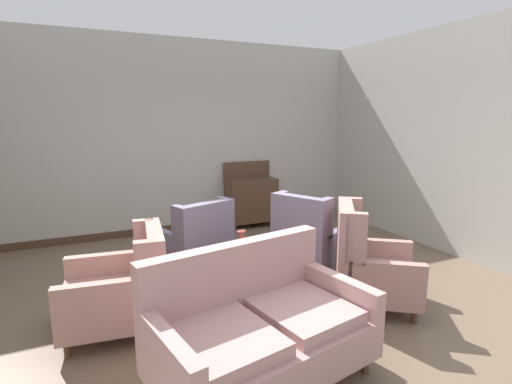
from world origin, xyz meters
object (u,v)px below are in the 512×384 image
Objects in this scene: sideboard at (251,199)px; armchair_far_left at (310,242)px; side_table at (292,227)px; armchair_near_sideboard at (368,264)px; coffee_table at (246,268)px; settee at (259,329)px; armchair_foreground_right at (194,241)px; armchair_near_window at (123,288)px; porcelain_vase at (241,249)px.

armchair_far_left is at bearing -95.94° from sideboard.
armchair_near_sideboard is at bearing -90.52° from side_table.
coffee_table is 0.82× the size of armchair_far_left.
settee is 1.67m from armchair_near_sideboard.
armchair_foreground_right is at bearing 34.59° from armchair_far_left.
armchair_foreground_right is at bearing 144.46° from armchair_near_window.
armchair_foreground_right is at bearing 179.76° from side_table.
armchair_foreground_right is (-0.28, 1.02, 0.03)m from coffee_table.
porcelain_vase is 3.01m from sideboard.
armchair_near_window is 2.47m from armchair_near_sideboard.
porcelain_vase is 1.60m from side_table.
armchair_near_window is (-1.22, -0.04, -0.19)m from porcelain_vase.
sideboard is at bearing 64.08° from porcelain_vase.
armchair_near_sideboard is (1.14, -0.62, 0.08)m from coffee_table.
armchair_near_window and armchair_foreground_right have the same top height.
armchair_far_left is at bearing 36.21° from settee.
settee is 2.09m from armchair_far_left.
coffee_table is at bearing -115.07° from sideboard.
armchair_far_left is at bearing 16.52° from coffee_table.
sideboard reaches higher than settee.
settee is 1.58× the size of armchair_far_left.
armchair_near_window is 1.47m from armchair_foreground_right.
porcelain_vase is 0.35× the size of armchair_near_window.
porcelain_vase is 1.23m from armchair_near_window.
armchair_far_left is at bearing 130.49° from armchair_foreground_right.
sideboard reaches higher than armchair_near_window.
armchair_foreground_right is at bearing 76.30° from armchair_near_sideboard.
armchair_far_left is 0.96× the size of sideboard.
sideboard is at bearing -32.14° from armchair_far_left.
armchair_far_left is (1.01, 0.30, 0.07)m from coffee_table.
armchair_near_sideboard is at bearing 84.02° from armchair_near_window.
armchair_near_window reaches higher than coffee_table.
coffee_table is 1.28m from armchair_near_window.
porcelain_vase reaches higher than side_table.
armchair_far_left reaches higher than side_table.
porcelain_vase is 0.33× the size of armchair_foreground_right.
coffee_table is 1.06m from armchair_foreground_right.
armchair_near_sideboard is (2.41, -0.56, 0.04)m from armchair_near_window.
settee is (-0.42, -1.23, 0.03)m from coffee_table.
armchair_near_sideboard reaches higher than armchair_near_window.
sideboard is at bearing 56.13° from settee.
settee reaches higher than porcelain_vase.
armchair_foreground_right is 1.43m from side_table.
armchair_near_window is (-1.27, -0.06, 0.03)m from coffee_table.
porcelain_vase is 0.30× the size of sideboard.
sideboard is (1.67, 3.92, 0.10)m from settee.
armchair_far_left reaches higher than armchair_near_window.
armchair_far_left is 1.58× the size of side_table.
armchair_near_window is at bearing 72.71° from armchair_far_left.
side_table is (2.43, 1.07, 0.02)m from armchair_near_window.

